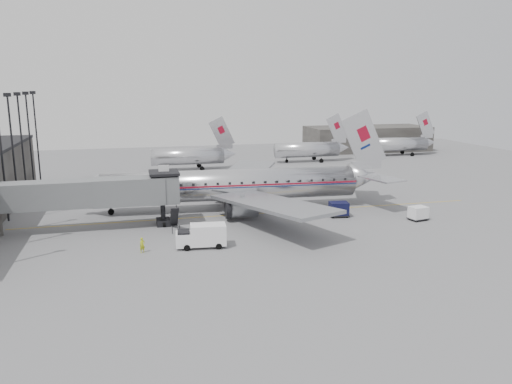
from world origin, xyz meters
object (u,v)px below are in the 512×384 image
baggage_cart_navy (339,209)px  ramp_worker (142,245)px  service_van (202,236)px  airliner (237,185)px  baggage_cart_white (418,213)px

baggage_cart_navy → ramp_worker: (-24.34, -8.00, -0.22)m
service_van → ramp_worker: service_van is taller
airliner → ramp_worker: size_ratio=26.95×
baggage_cart_navy → baggage_cart_white: baggage_cart_navy is taller
baggage_cart_navy → baggage_cart_white: (8.78, -3.90, -0.10)m
service_van → ramp_worker: (-5.94, -0.19, -0.48)m
airliner → baggage_cart_white: airliner is taller
airliner → service_van: (-6.89, -14.75, -2.06)m
airliner → service_van: 16.41m
service_van → baggage_cart_white: size_ratio=2.17×
baggage_cart_white → airliner: bearing=141.3°
airliner → baggage_cart_navy: airliner is taller
service_van → airliner: bearing=70.7°
service_van → ramp_worker: bearing=-172.4°
baggage_cart_white → ramp_worker: (-33.12, -4.10, -0.13)m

